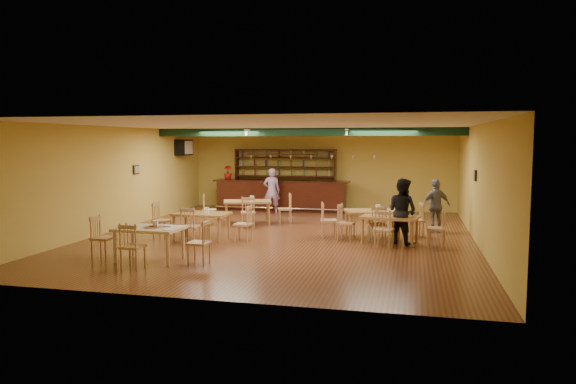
% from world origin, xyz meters
% --- Properties ---
extents(floor, '(12.00, 12.00, 0.00)m').
position_xyz_m(floor, '(0.00, 0.00, 0.00)').
color(floor, '#552D18').
rests_on(floor, ground).
extents(ceiling_beam, '(10.00, 0.30, 0.25)m').
position_xyz_m(ceiling_beam, '(0.00, 2.80, 2.87)').
color(ceiling_beam, black).
rests_on(ceiling_beam, ceiling).
extents(track_rail_left, '(0.05, 2.50, 0.05)m').
position_xyz_m(track_rail_left, '(-1.80, 3.40, 2.94)').
color(track_rail_left, silver).
rests_on(track_rail_left, ceiling).
extents(track_rail_right, '(0.05, 2.50, 0.05)m').
position_xyz_m(track_rail_right, '(1.40, 3.40, 2.94)').
color(track_rail_right, silver).
rests_on(track_rail_right, ceiling).
extents(ac_unit, '(0.34, 0.70, 0.48)m').
position_xyz_m(ac_unit, '(-4.80, 4.20, 2.35)').
color(ac_unit, silver).
rests_on(ac_unit, wall_left).
extents(picture_left, '(0.04, 0.34, 0.28)m').
position_xyz_m(picture_left, '(-4.97, 1.00, 1.70)').
color(picture_left, black).
rests_on(picture_left, wall_left).
extents(picture_right, '(0.04, 0.34, 0.28)m').
position_xyz_m(picture_right, '(4.97, 0.50, 1.70)').
color(picture_right, black).
rests_on(picture_right, wall_right).
extents(bar_counter, '(5.08, 0.85, 1.13)m').
position_xyz_m(bar_counter, '(-1.36, 5.15, 0.56)').
color(bar_counter, black).
rests_on(bar_counter, ground).
extents(back_bar_hutch, '(3.93, 0.40, 2.28)m').
position_xyz_m(back_bar_hutch, '(-1.36, 5.78, 1.14)').
color(back_bar_hutch, black).
rests_on(back_bar_hutch, ground).
extents(poinsettia, '(0.38, 0.38, 0.53)m').
position_xyz_m(poinsettia, '(-3.45, 5.15, 1.40)').
color(poinsettia, '#AD1410').
rests_on(poinsettia, bar_counter).
extents(dining_table_a, '(1.67, 1.31, 0.73)m').
position_xyz_m(dining_table_a, '(-1.62, 1.80, 0.37)').
color(dining_table_a, olive).
rests_on(dining_table_a, ground).
extents(dining_table_b, '(1.63, 1.22, 0.73)m').
position_xyz_m(dining_table_b, '(2.36, 0.40, 0.36)').
color(dining_table_b, olive).
rests_on(dining_table_b, ground).
extents(dining_table_c, '(1.44, 0.89, 0.71)m').
position_xyz_m(dining_table_c, '(-1.99, -1.00, 0.35)').
color(dining_table_c, olive).
rests_on(dining_table_c, ground).
extents(dining_table_d, '(1.52, 1.06, 0.70)m').
position_xyz_m(dining_table_d, '(2.86, -0.41, 0.35)').
color(dining_table_d, olive).
rests_on(dining_table_d, ground).
extents(near_table, '(1.40, 0.91, 0.74)m').
position_xyz_m(near_table, '(-2.10, -3.65, 0.37)').
color(near_table, tan).
rests_on(near_table, ground).
extents(pizza_tray, '(0.53, 0.53, 0.01)m').
position_xyz_m(pizza_tray, '(-2.00, -3.65, 0.75)').
color(pizza_tray, silver).
rests_on(pizza_tray, near_table).
extents(parmesan_shaker, '(0.08, 0.08, 0.11)m').
position_xyz_m(parmesan_shaker, '(-2.54, -3.79, 0.80)').
color(parmesan_shaker, '#EAE5C6').
rests_on(parmesan_shaker, near_table).
extents(napkin_stack, '(0.21, 0.16, 0.03)m').
position_xyz_m(napkin_stack, '(-1.75, -3.45, 0.76)').
color(napkin_stack, white).
rests_on(napkin_stack, near_table).
extents(pizza_server, '(0.33, 0.13, 0.00)m').
position_xyz_m(pizza_server, '(-1.85, -3.60, 0.76)').
color(pizza_server, silver).
rests_on(pizza_server, pizza_tray).
extents(side_plate, '(0.22, 0.22, 0.01)m').
position_xyz_m(side_plate, '(-1.55, -3.84, 0.75)').
color(side_plate, white).
rests_on(side_plate, near_table).
extents(patron_bar, '(0.67, 0.53, 1.62)m').
position_xyz_m(patron_bar, '(-1.50, 4.33, 0.81)').
color(patron_bar, purple).
rests_on(patron_bar, ground).
extents(patron_right_a, '(1.02, 0.98, 1.66)m').
position_xyz_m(patron_right_a, '(3.16, -0.40, 0.83)').
color(patron_right_a, black).
rests_on(patron_right_a, ground).
extents(patron_right_b, '(0.95, 0.77, 1.52)m').
position_xyz_m(patron_right_b, '(4.06, 1.59, 0.76)').
color(patron_right_b, slate).
rests_on(patron_right_b, ground).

